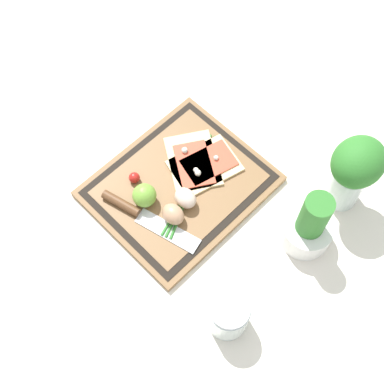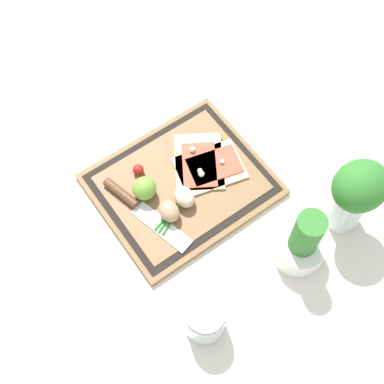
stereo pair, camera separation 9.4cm
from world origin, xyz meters
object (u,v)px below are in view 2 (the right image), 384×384
(knife, at_px, (132,202))
(egg_brown, at_px, (169,211))
(cherry_tomato_red, at_px, (138,170))
(herb_pot, at_px, (302,244))
(egg_pink, at_px, (184,197))
(sauce_jar, at_px, (205,319))
(herb_glass, at_px, (356,194))
(pizza_slice_far, at_px, (211,167))
(lime, at_px, (144,188))
(pizza_slice_near, at_px, (199,162))

(knife, distance_m, egg_brown, 0.10)
(cherry_tomato_red, bearing_deg, herb_pot, 115.62)
(egg_pink, height_order, sauce_jar, sauce_jar)
(egg_pink, height_order, herb_glass, herb_glass)
(pizza_slice_far, xyz_separation_m, egg_pink, (0.11, 0.04, 0.02))
(sauce_jar, relative_size, herb_glass, 0.48)
(herb_glass, bearing_deg, lime, -42.33)
(sauce_jar, bearing_deg, cherry_tomato_red, -102.28)
(egg_pink, xyz_separation_m, herb_pot, (-0.14, 0.26, 0.02))
(pizza_slice_far, distance_m, sauce_jar, 0.38)
(egg_pink, height_order, lime, lime)
(lime, height_order, cherry_tomato_red, lime)
(sauce_jar, bearing_deg, pizza_slice_far, -128.42)
(pizza_slice_near, relative_size, egg_pink, 3.51)
(egg_pink, bearing_deg, cherry_tomato_red, -70.41)
(pizza_slice_far, distance_m, lime, 0.18)
(egg_pink, xyz_separation_m, cherry_tomato_red, (0.05, -0.13, -0.01))
(pizza_slice_near, height_order, herb_pot, herb_pot)
(egg_brown, height_order, sauce_jar, sauce_jar)
(sauce_jar, bearing_deg, pizza_slice_near, -124.08)
(pizza_slice_far, bearing_deg, sauce_jar, 51.58)
(knife, bearing_deg, lime, -172.92)
(lime, xyz_separation_m, herb_pot, (-0.21, 0.33, 0.02))
(pizza_slice_near, xyz_separation_m, pizza_slice_far, (-0.02, 0.03, 0.00))
(lime, distance_m, herb_glass, 0.48)
(pizza_slice_near, xyz_separation_m, knife, (0.20, -0.00, 0.00))
(pizza_slice_far, bearing_deg, knife, -8.14)
(knife, bearing_deg, egg_brown, 126.00)
(cherry_tomato_red, bearing_deg, pizza_slice_near, 154.38)
(lime, bearing_deg, pizza_slice_far, 168.45)
(cherry_tomato_red, distance_m, sauce_jar, 0.40)
(herb_pot, bearing_deg, sauce_jar, 1.46)
(egg_brown, relative_size, sauce_jar, 0.53)
(knife, height_order, herb_glass, herb_glass)
(lime, relative_size, herb_pot, 0.31)
(herb_pot, bearing_deg, egg_pink, -61.53)
(sauce_jar, distance_m, herb_glass, 0.43)
(cherry_tomato_red, height_order, sauce_jar, sauce_jar)
(sauce_jar, bearing_deg, knife, -94.67)
(cherry_tomato_red, bearing_deg, herb_glass, 131.17)
(pizza_slice_near, height_order, egg_pink, egg_pink)
(herb_glass, bearing_deg, pizza_slice_near, -58.11)
(knife, bearing_deg, sauce_jar, 85.33)
(egg_brown, bearing_deg, sauce_jar, 72.06)
(pizza_slice_near, relative_size, pizza_slice_far, 1.07)
(pizza_slice_far, relative_size, knife, 0.72)
(pizza_slice_near, relative_size, herb_pot, 1.07)
(egg_brown, distance_m, herb_glass, 0.42)
(cherry_tomato_red, relative_size, herb_pot, 0.14)
(pizza_slice_near, bearing_deg, egg_brown, 28.10)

